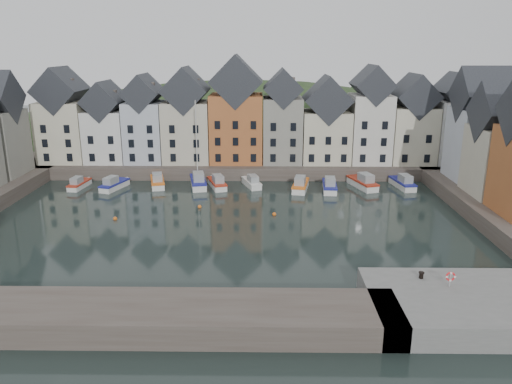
{
  "coord_description": "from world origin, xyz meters",
  "views": [
    {
      "loc": [
        4.49,
        -55.8,
        20.85
      ],
      "look_at": [
        3.64,
        6.0,
        2.83
      ],
      "focal_mm": 35.0,
      "sensor_mm": 36.0,
      "label": 1
    }
  ],
  "objects_px": {
    "mooring_bollard": "(421,275)",
    "boat_a": "(79,184)",
    "boat_d": "(198,181)",
    "life_ring_post": "(450,277)"
  },
  "relations": [
    {
      "from": "mooring_bollard",
      "to": "boat_d",
      "type": "bearing_deg",
      "value": 123.34
    },
    {
      "from": "boat_a",
      "to": "boat_d",
      "type": "xyz_separation_m",
      "value": [
        18.23,
        0.98,
        0.26
      ]
    },
    {
      "from": "boat_d",
      "to": "mooring_bollard",
      "type": "distance_m",
      "value": 42.67
    },
    {
      "from": "life_ring_post",
      "to": "mooring_bollard",
      "type": "bearing_deg",
      "value": 141.25
    },
    {
      "from": "boat_a",
      "to": "boat_d",
      "type": "bearing_deg",
      "value": 9.22
    },
    {
      "from": "mooring_bollard",
      "to": "boat_a",
      "type": "bearing_deg",
      "value": 140.26
    },
    {
      "from": "boat_a",
      "to": "life_ring_post",
      "type": "bearing_deg",
      "value": -33.57
    },
    {
      "from": "boat_a",
      "to": "life_ring_post",
      "type": "distance_m",
      "value": 56.61
    },
    {
      "from": "boat_d",
      "to": "life_ring_post",
      "type": "bearing_deg",
      "value": -66.87
    },
    {
      "from": "boat_d",
      "to": "mooring_bollard",
      "type": "bearing_deg",
      "value": -67.8
    }
  ]
}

